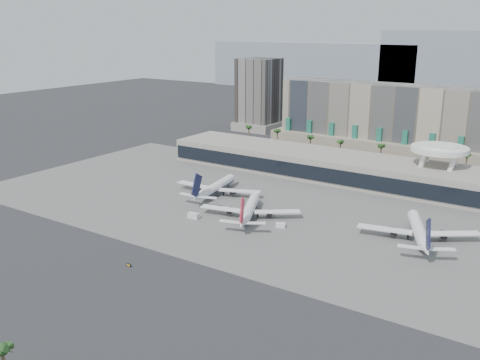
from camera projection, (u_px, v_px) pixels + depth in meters
The scene contains 14 objects.
ground at pixel (190, 246), 188.81m from camera, with size 900.00×900.00×0.00m, color #232326.
apron_pad at pixel (269, 204), 232.80m from camera, with size 260.00×130.00×0.06m, color #5B5B59.
hotel at pixel (386, 127), 318.35m from camera, with size 140.00×30.00×42.00m.
office_tower at pixel (259, 99), 392.86m from camera, with size 30.00×30.00×52.00m.
terminal at pixel (324, 164), 274.87m from camera, with size 170.00×32.50×14.50m.
saucer_structure at pixel (439, 152), 247.26m from camera, with size 26.00×26.00×21.89m.
palm_row at pixel (362, 145), 298.17m from camera, with size 157.80×2.80×13.10m.
airliner_left at pixel (216, 187), 244.79m from camera, with size 41.74×43.30×15.03m.
airliner_centre at pixel (249, 209), 215.46m from camera, with size 38.69×39.83×14.70m.
airliner_right at pixel (419, 230), 192.71m from camera, with size 41.14×42.40×15.56m.
service_vehicle_a at pixel (194, 216), 215.56m from camera, with size 4.68×2.29×2.29m, color silver.
service_vehicle_b at pixel (281, 225), 205.91m from camera, with size 3.60×2.06×1.85m, color silver.
taxiway_sign at pixel (129, 265), 172.84m from camera, with size 2.12×0.71×0.96m.
near_palm_b at pixel (3, 356), 109.65m from camera, with size 6.00×6.00×12.78m.
Camera 1 is at (111.26, -135.91, 75.19)m, focal length 40.00 mm.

